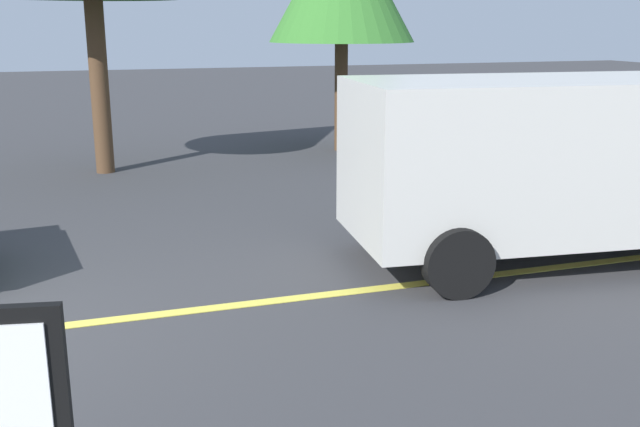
# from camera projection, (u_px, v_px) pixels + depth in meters

# --- Properties ---
(lane_marking_centre) EXTENTS (28.00, 0.16, 0.01)m
(lane_marking_centre) POSITION_uv_depth(u_px,v_px,m) (256.00, 303.00, 7.69)
(lane_marking_centre) COLOR #E0D14C
(white_van) EXTENTS (5.38, 2.69, 2.20)m
(white_van) POSITION_uv_depth(u_px,v_px,m) (568.00, 157.00, 8.90)
(white_van) COLOR silver
(white_van) RESTS_ON ground_plane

